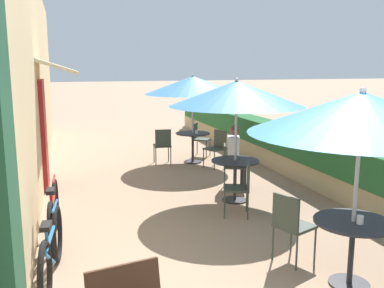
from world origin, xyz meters
The scene contains 19 objects.
cafe_facade_wall centered at (-2.54, 7.12, 2.09)m, with size 0.98×14.52×4.20m.
planter_hedge centered at (2.75, 7.16, 0.54)m, with size 0.60×13.52×1.01m.
patio_table_near centered at (0.92, 1.50, 0.55)m, with size 0.84×0.84×0.74m.
patio_umbrella_near centered at (0.92, 1.50, 1.90)m, with size 2.32×2.32×2.16m.
cafe_chair_near_left centered at (0.56, 2.17, 0.52)m, with size 0.52×0.52×0.87m.
coffee_cup_near centered at (0.93, 1.41, 0.78)m, with size 0.07×0.07×0.09m.
patio_table_mid centered at (0.84, 4.60, 0.55)m, with size 0.84×0.84×0.74m.
patio_umbrella_mid centered at (0.84, 4.60, 1.90)m, with size 2.32×2.32×2.16m.
cafe_chair_mid_left centered at (1.04, 5.34, 0.52)m, with size 0.52×0.52×0.87m.
seated_patron_mid_left centered at (1.14, 5.30, 0.69)m, with size 0.49×0.44×1.25m.
cafe_chair_mid_right centered at (0.64, 3.87, 0.52)m, with size 0.52×0.52×0.87m.
patio_table_far centered at (1.00, 7.73, 0.55)m, with size 0.84×0.84×0.74m.
patio_umbrella_far centered at (1.00, 7.73, 1.90)m, with size 2.32×2.32×2.16m.
cafe_chair_far_left centered at (1.39, 7.08, 0.52)m, with size 0.53×0.53×0.87m.
cafe_chair_far_right centered at (1.37, 8.40, 0.52)m, with size 0.56×0.56×0.87m.
cafe_chair_far_back centered at (0.24, 7.72, 0.52)m, with size 0.43×0.43×0.87m.
coffee_cup_far centered at (1.05, 7.58, 0.78)m, with size 0.07×0.07×0.09m.
bicycle_leaning centered at (-2.20, 2.49, 0.37)m, with size 0.22×1.79×0.80m.
bicycle_second centered at (-2.20, 3.66, 0.38)m, with size 0.12×1.82×0.83m.
Camera 1 is at (-1.98, -2.16, 2.39)m, focal length 40.00 mm.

